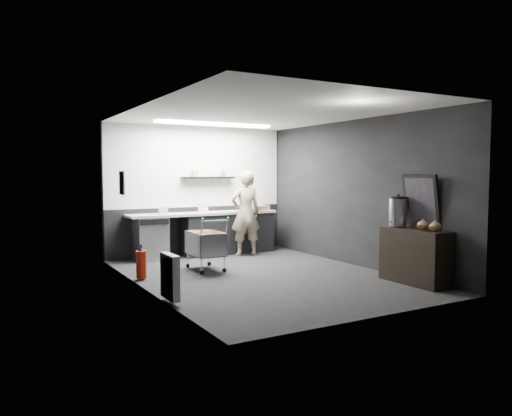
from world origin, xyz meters
TOP-DOWN VIEW (x-y plane):
  - floor at (0.00, 0.00)m, footprint 5.50×5.50m
  - ceiling at (0.00, 0.00)m, footprint 5.50×5.50m
  - wall_back at (0.00, 2.75)m, footprint 5.50×0.00m
  - wall_front at (0.00, -2.75)m, footprint 5.50×0.00m
  - wall_left at (-2.00, 0.00)m, footprint 0.00×5.50m
  - wall_right at (2.00, 0.00)m, footprint 0.00×5.50m
  - kitchen_wall_panel at (0.00, 2.73)m, footprint 3.95×0.02m
  - dado_panel at (0.00, 2.73)m, footprint 3.95×0.02m
  - floating_shelf at (0.20, 2.62)m, footprint 1.20×0.22m
  - wall_clock at (1.40, 2.72)m, footprint 0.20×0.03m
  - poster at (-1.98, 1.30)m, footprint 0.02×0.30m
  - poster_red_band at (-1.98, 1.30)m, footprint 0.02×0.22m
  - radiator at (-1.94, -0.90)m, footprint 0.10×0.50m
  - ceiling_strip at (0.00, 1.85)m, footprint 2.40×0.20m
  - prep_counter at (0.14, 2.42)m, footprint 3.20×0.61m
  - person at (0.75, 1.97)m, footprint 0.69×0.50m
  - shopping_cart at (-0.63, 0.92)m, footprint 0.53×0.86m
  - sideboard at (1.78, -1.65)m, footprint 0.48×1.13m
  - fire_extinguisher at (-1.85, 0.69)m, footprint 0.17×0.17m
  - cardboard_box at (1.22, 2.37)m, footprint 0.63×0.57m
  - pink_tub at (-0.01, 2.42)m, footprint 0.21×0.21m
  - white_container at (-0.89, 2.37)m, footprint 0.19×0.17m

SIDE VIEW (x-z plane):
  - floor at x=0.00m, z-range 0.00..0.00m
  - fire_extinguisher at x=-1.85m, z-range -0.01..0.54m
  - radiator at x=-1.94m, z-range 0.05..0.65m
  - shopping_cart at x=-0.63m, z-range -0.02..0.90m
  - prep_counter at x=0.14m, z-range 0.01..0.91m
  - dado_panel at x=0.00m, z-range 0.00..1.00m
  - sideboard at x=1.78m, z-range -0.31..1.39m
  - person at x=0.75m, z-range 0.00..1.77m
  - cardboard_box at x=1.22m, z-range 0.90..1.00m
  - white_container at x=-0.89m, z-range 0.90..1.05m
  - pink_tub at x=-0.01m, z-range 0.90..1.11m
  - wall_back at x=0.00m, z-range -1.40..4.10m
  - wall_front at x=0.00m, z-range -1.40..4.10m
  - wall_left at x=-2.00m, z-range -1.40..4.10m
  - wall_right at x=2.00m, z-range -1.40..4.10m
  - poster at x=-1.98m, z-range 1.35..1.75m
  - floating_shelf at x=0.20m, z-range 1.60..1.64m
  - poster_red_band at x=-1.98m, z-range 1.57..1.67m
  - kitchen_wall_panel at x=0.00m, z-range 1.00..2.70m
  - wall_clock at x=1.40m, z-range 2.05..2.25m
  - ceiling_strip at x=0.00m, z-range 2.65..2.69m
  - ceiling at x=0.00m, z-range 2.70..2.70m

